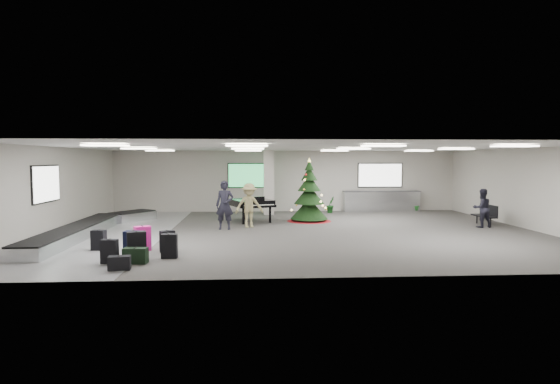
{
  "coord_description": "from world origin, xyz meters",
  "views": [
    {
      "loc": [
        -1.89,
        -17.59,
        2.74
      ],
      "look_at": [
        -0.73,
        1.0,
        1.44
      ],
      "focal_mm": 30.0,
      "sensor_mm": 36.0,
      "label": 1
    }
  ],
  "objects": [
    {
      "name": "service_counter",
      "position": [
        5.0,
        6.65,
        0.55
      ],
      "size": [
        4.05,
        0.65,
        1.08
      ],
      "color": "silver",
      "rests_on": "ground"
    },
    {
      "name": "suitcase_0",
      "position": [
        -5.01,
        -4.74,
        0.39
      ],
      "size": [
        0.56,
        0.42,
        0.8
      ],
      "rotation": [
        0.0,
        0.0,
        0.31
      ],
      "color": "black",
      "rests_on": "ground"
    },
    {
      "name": "grand_piano",
      "position": [
        -1.86,
        2.93,
        0.82
      ],
      "size": [
        2.14,
        2.42,
        1.15
      ],
      "rotation": [
        0.0,
        0.0,
        0.36
      ],
      "color": "black",
      "rests_on": "ground"
    },
    {
      "name": "baggage_carousel",
      "position": [
        -7.84,
        -0.08,
        0.21
      ],
      "size": [
        2.28,
        9.71,
        0.43
      ],
      "color": "silver",
      "rests_on": "ground"
    },
    {
      "name": "traveler_bench",
      "position": [
        7.39,
        0.57,
        0.78
      ],
      "size": [
        0.82,
        0.68,
        1.57
      ],
      "primitive_type": "imported",
      "rotation": [
        0.0,
        0.0,
        3.26
      ],
      "color": "black",
      "rests_on": "ground"
    },
    {
      "name": "bench",
      "position": [
        7.9,
        1.21,
        0.49
      ],
      "size": [
        0.5,
        1.38,
        0.86
      ],
      "rotation": [
        0.0,
        0.0,
        0.03
      ],
      "color": "black",
      "rests_on": "ground"
    },
    {
      "name": "traveler_b",
      "position": [
        -1.96,
        1.2,
        0.89
      ],
      "size": [
        1.28,
        0.91,
        1.78
      ],
      "primitive_type": "imported",
      "rotation": [
        0.0,
        0.0,
        0.23
      ],
      "color": "#9C9160",
      "rests_on": "ground"
    },
    {
      "name": "pink_suitcase",
      "position": [
        -5.15,
        -3.45,
        0.37
      ],
      "size": [
        0.54,
        0.44,
        0.76
      ],
      "rotation": [
        0.0,
        0.0,
        0.44
      ],
      "color": "#FF219D",
      "rests_on": "ground"
    },
    {
      "name": "navy_suitcase",
      "position": [
        -5.24,
        -4.27,
        0.36
      ],
      "size": [
        0.51,
        0.35,
        0.74
      ],
      "rotation": [
        0.0,
        0.0,
        -0.18
      ],
      "color": "black",
      "rests_on": "ground"
    },
    {
      "name": "traveler_a",
      "position": [
        -2.91,
        0.71,
        0.96
      ],
      "size": [
        0.73,
        0.52,
        1.91
      ],
      "primitive_type": "imported",
      "rotation": [
        0.0,
        0.0,
        -0.09
      ],
      "color": "black",
      "rests_on": "ground"
    },
    {
      "name": "potted_plant_right",
      "position": [
        6.81,
        6.5,
        0.38
      ],
      "size": [
        0.58,
        0.58,
        0.76
      ],
      "primitive_type": "imported",
      "rotation": [
        0.0,
        0.0,
        2.11
      ],
      "color": "#143E14",
      "rests_on": "ground"
    },
    {
      "name": "potted_plant_left",
      "position": [
        2.18,
        6.07,
        0.42
      ],
      "size": [
        0.57,
        0.59,
        0.84
      ],
      "primitive_type": "imported",
      "rotation": [
        0.0,
        0.0,
        0.98
      ],
      "color": "#143E14",
      "rests_on": "ground"
    },
    {
      "name": "christmas_tree",
      "position": [
        0.69,
        2.93,
        0.96
      ],
      "size": [
        1.97,
        1.97,
        2.81
      ],
      "color": "maroon",
      "rests_on": "ground"
    },
    {
      "name": "suitcase_3",
      "position": [
        -4.38,
        -3.61,
        0.31
      ],
      "size": [
        0.47,
        0.41,
        0.65
      ],
      "rotation": [
        0.0,
        0.0,
        0.54
      ],
      "color": "black",
      "rests_on": "ground"
    },
    {
      "name": "green_duffel",
      "position": [
        -4.94,
        -5.18,
        0.21
      ],
      "size": [
        0.65,
        0.37,
        0.43
      ],
      "rotation": [
        0.0,
        0.0,
        -0.1
      ],
      "color": "black",
      "rests_on": "ground"
    },
    {
      "name": "suitcase_1",
      "position": [
        -4.16,
        -4.56,
        0.33
      ],
      "size": [
        0.44,
        0.24,
        0.69
      ],
      "rotation": [
        0.0,
        0.0,
        -0.03
      ],
      "color": "black",
      "rests_on": "ground"
    },
    {
      "name": "suitcase_8",
      "position": [
        -6.49,
        -3.3,
        0.31
      ],
      "size": [
        0.46,
        0.32,
        0.63
      ],
      "rotation": [
        0.0,
        0.0,
        -0.22
      ],
      "color": "black",
      "rests_on": "ground"
    },
    {
      "name": "room_envelope",
      "position": [
        -0.38,
        0.67,
        2.33
      ],
      "size": [
        18.02,
        14.02,
        3.21
      ],
      "color": "#B0ABA1",
      "rests_on": "ground"
    },
    {
      "name": "suitcase_5",
      "position": [
        -5.62,
        -5.15,
        0.32
      ],
      "size": [
        0.44,
        0.27,
        0.66
      ],
      "rotation": [
        0.0,
        0.0,
        -0.09
      ],
      "color": "black",
      "rests_on": "ground"
    },
    {
      "name": "black_duffel",
      "position": [
        -5.16,
        -5.9,
        0.17
      ],
      "size": [
        0.56,
        0.35,
        0.37
      ],
      "rotation": [
        0.0,
        0.0,
        0.1
      ],
      "color": "black",
      "rests_on": "ground"
    },
    {
      "name": "suitcase_7",
      "position": [
        -4.34,
        -3.84,
        0.29
      ],
      "size": [
        0.45,
        0.35,
        0.6
      ],
      "rotation": [
        0.0,
        0.0,
        -0.41
      ],
      "color": "black",
      "rests_on": "ground"
    },
    {
      "name": "ground",
      "position": [
        0.0,
        0.0,
        0.0
      ],
      "size": [
        18.0,
        18.0,
        0.0
      ],
      "primitive_type": "plane",
      "color": "#383733",
      "rests_on": "ground"
    }
  ]
}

